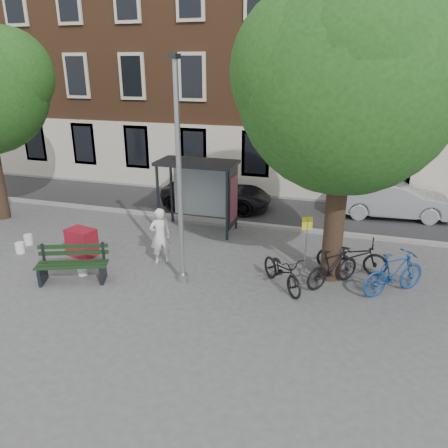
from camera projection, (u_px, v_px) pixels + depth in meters
name	position (u px, v px, depth m)	size (l,w,h in m)	color
ground	(183.00, 282.00, 12.53)	(90.00, 90.00, 0.00)	#4C4C4F
road	(244.00, 208.00, 18.80)	(40.00, 4.00, 0.01)	#28282B
curb_near	(231.00, 222.00, 16.99)	(40.00, 0.25, 0.12)	gray
curb_far	(255.00, 194.00, 20.58)	(40.00, 0.25, 0.12)	gray
building_row	(277.00, 39.00, 21.75)	(30.00, 8.00, 14.00)	brown
lamppost	(180.00, 188.00, 11.56)	(0.28, 0.35, 6.11)	#9EA0A3
tree_right	(348.00, 75.00, 10.72)	(5.76, 5.60, 8.20)	black
bus_shelter	(209.00, 180.00, 15.71)	(2.85, 1.45, 2.62)	#1E2328
painter	(160.00, 236.00, 13.43)	(0.65, 0.43, 1.79)	white
bench	(73.00, 266.00, 12.44)	(2.07, 1.29, 1.02)	#1E2328
bike_a	(352.00, 256.00, 12.93)	(0.71, 2.05, 1.07)	black
bike_b	(394.00, 273.00, 11.71)	(0.57, 2.02, 1.21)	navy
bike_c	(282.00, 271.00, 12.03)	(0.68, 1.94, 1.02)	black
bike_d	(333.00, 267.00, 12.14)	(0.52, 1.86, 1.12)	black
car_dark	(217.00, 194.00, 18.66)	(2.13, 4.63, 1.29)	black
car_silver	(393.00, 199.00, 17.53)	(1.57, 4.49, 1.48)	#A1A4A8
red_stand	(82.00, 242.00, 14.10)	(0.90, 0.60, 0.90)	maroon
bucket_a	(28.00, 240.00, 15.03)	(0.28, 0.28, 0.36)	white
bucket_b	(82.00, 269.00, 12.88)	(0.28, 0.28, 0.36)	white
bucket_c	(20.00, 248.00, 14.36)	(0.28, 0.28, 0.36)	white
notice_sign	(307.00, 234.00, 12.66)	(0.29, 0.14, 1.76)	#9EA0A3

